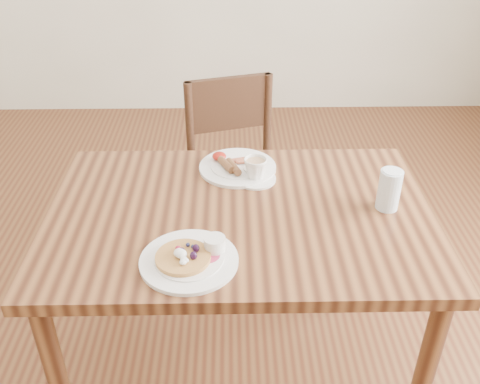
% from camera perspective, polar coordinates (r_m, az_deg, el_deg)
% --- Properties ---
extents(ground, '(5.00, 5.00, 0.00)m').
position_cam_1_polar(ground, '(2.18, -0.00, -18.46)').
color(ground, '#562A18').
rests_on(ground, ground).
extents(dining_table, '(1.20, 0.80, 0.75)m').
position_cam_1_polar(dining_table, '(1.72, -0.00, -4.73)').
color(dining_table, brown).
rests_on(dining_table, ground).
extents(chair_far, '(0.52, 0.52, 0.88)m').
position_cam_1_polar(chair_far, '(2.38, -0.27, 2.23)').
color(chair_far, '#3C2316').
rests_on(chair_far, ground).
extents(pancake_plate, '(0.27, 0.27, 0.06)m').
position_cam_1_polar(pancake_plate, '(1.47, -5.31, -7.00)').
color(pancake_plate, white).
rests_on(pancake_plate, dining_table).
extents(breakfast_plate, '(0.27, 0.27, 0.04)m').
position_cam_1_polar(breakfast_plate, '(1.88, -0.39, 2.76)').
color(breakfast_plate, white).
rests_on(breakfast_plate, dining_table).
extents(teacup_saucer, '(0.14, 0.14, 0.08)m').
position_cam_1_polar(teacup_saucer, '(1.80, 1.66, 2.28)').
color(teacup_saucer, white).
rests_on(teacup_saucer, dining_table).
extents(water_glass, '(0.07, 0.07, 0.13)m').
position_cam_1_polar(water_glass, '(1.71, 15.63, 0.23)').
color(water_glass, silver).
rests_on(water_glass, dining_table).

